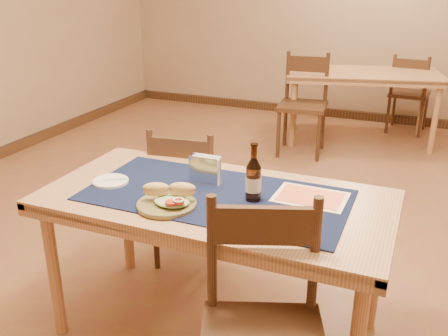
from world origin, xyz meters
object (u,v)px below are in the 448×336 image
at_px(back_table, 363,80).
at_px(chair_main_far, 190,193).
at_px(napkin_holder, 205,171).
at_px(chair_main_near, 263,332).
at_px(sandwich_plate, 168,200).
at_px(beer_bottle, 253,179).
at_px(main_table, 216,212).

bearing_deg(back_table, chair_main_far, -101.82).
bearing_deg(napkin_holder, back_table, 84.93).
bearing_deg(chair_main_near, napkin_holder, 129.25).
xyz_separation_m(back_table, chair_main_far, (-0.60, -2.86, -0.20)).
relative_size(sandwich_plate, napkin_holder, 1.65).
distance_m(chair_main_far, beer_bottle, 0.87).
height_order(main_table, back_table, same).
height_order(back_table, napkin_holder, napkin_holder).
bearing_deg(main_table, chair_main_far, 126.92).
height_order(main_table, chair_main_far, chair_main_far).
distance_m(main_table, sandwich_plate, 0.26).
height_order(main_table, beer_bottle, beer_bottle).
bearing_deg(back_table, main_table, -93.26).
bearing_deg(sandwich_plate, chair_main_far, 109.88).
distance_m(back_table, beer_bottle, 3.39).
xyz_separation_m(main_table, beer_bottle, (0.18, 0.01, 0.19)).
xyz_separation_m(chair_main_near, beer_bottle, (-0.23, 0.53, 0.35)).
bearing_deg(chair_main_near, chair_main_far, 127.56).
bearing_deg(main_table, chair_main_near, -51.78).
distance_m(sandwich_plate, beer_bottle, 0.38).
bearing_deg(sandwich_plate, beer_bottle, 32.44).
bearing_deg(sandwich_plate, chair_main_near, -30.84).
relative_size(back_table, sandwich_plate, 6.40).
height_order(main_table, chair_main_near, chair_main_near).
xyz_separation_m(back_table, napkin_holder, (-0.29, -3.29, 0.15)).
distance_m(beer_bottle, napkin_holder, 0.29).
xyz_separation_m(main_table, chair_main_far, (-0.40, 0.54, -0.20)).
bearing_deg(beer_bottle, sandwich_plate, -147.56).
relative_size(main_table, chair_main_far, 1.79).
relative_size(main_table, chair_main_near, 1.66).
bearing_deg(chair_main_far, beer_bottle, -42.10).
bearing_deg(napkin_holder, beer_bottle, -17.93).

